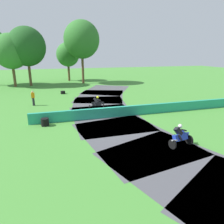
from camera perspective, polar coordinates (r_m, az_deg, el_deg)
ground_plane at (r=18.04m, az=-1.41°, el=-1.52°), size 120.00×120.00×0.00m
track_asphalt at (r=18.50m, az=3.39°, el=-1.07°), size 11.54×37.47×0.01m
safety_barrier at (r=19.98m, az=13.87°, el=1.13°), size 24.03×0.37×0.90m
motorcycle_lead_black at (r=20.40m, az=-4.19°, el=2.48°), size 1.71×0.92×1.43m
motorcycle_chase_blue at (r=13.21m, az=18.91°, el=-6.40°), size 1.67×1.04×1.42m
tire_stack_near at (r=29.25m, az=-13.70°, el=5.41°), size 0.63×0.63×0.40m
tire_stack_mid_a at (r=16.77m, az=-18.42°, el=-2.72°), size 0.61×0.61×0.60m
track_marshal at (r=23.48m, az=-21.39°, el=3.64°), size 0.34×0.24×1.63m
traffic_cone at (r=20.34m, az=15.24°, el=0.62°), size 0.28×0.28×0.44m
tree_far_right at (r=38.65m, az=-8.57°, el=19.56°), size 6.36×6.36×11.15m
tree_mid_rise at (r=37.99m, az=-22.96°, el=16.65°), size 6.15×6.15×9.76m
tree_behind_barrier at (r=38.07m, az=-26.67°, el=15.05°), size 5.44×5.44×8.62m
tree_distant at (r=42.74m, az=-12.38°, el=15.55°), size 4.51×4.51×7.57m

